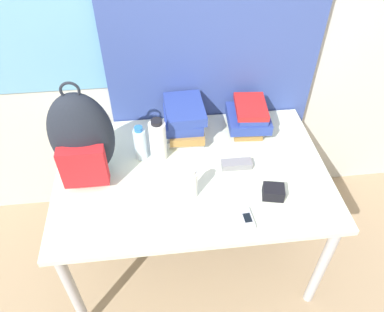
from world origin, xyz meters
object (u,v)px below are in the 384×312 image
at_px(water_bottle, 140,143).
at_px(sunscreen_bottle, 192,184).
at_px(backpack, 82,139).
at_px(sports_bottle, 158,140).
at_px(book_stack_center, 248,117).
at_px(cell_phone, 247,219).
at_px(sunglasses_case, 236,164).
at_px(camera_pouch, 273,192).
at_px(book_stack_left, 184,120).

xyz_separation_m(water_bottle, sunscreen_bottle, (0.22, -0.28, -0.02)).
height_order(backpack, sports_bottle, backpack).
xyz_separation_m(backpack, sunscreen_bottle, (0.48, -0.20, -0.14)).
bearing_deg(sports_bottle, book_stack_center, 18.77).
distance_m(water_bottle, sunscreen_bottle, 0.36).
height_order(backpack, sunscreen_bottle, backpack).
bearing_deg(cell_phone, water_bottle, 134.70).
bearing_deg(sunglasses_case, backpack, 176.58).
distance_m(cell_phone, camera_pouch, 0.19).
bearing_deg(sunscreen_bottle, sports_bottle, 116.49).
bearing_deg(camera_pouch, sunscreen_bottle, 172.44).
height_order(book_stack_center, sunglasses_case, book_stack_center).
xyz_separation_m(backpack, book_stack_center, (0.83, 0.24, -0.13)).
distance_m(sunglasses_case, camera_pouch, 0.24).
relative_size(book_stack_left, sunscreen_bottle, 1.78).
distance_m(sports_bottle, cell_phone, 0.58).
bearing_deg(book_stack_center, sunscreen_bottle, -129.11).
bearing_deg(sports_bottle, sunglasses_case, -17.07).
height_order(book_stack_center, cell_phone, book_stack_center).
distance_m(water_bottle, sports_bottle, 0.09).
bearing_deg(camera_pouch, cell_phone, -140.56).
distance_m(backpack, book_stack_center, 0.88).
height_order(water_bottle, camera_pouch, water_bottle).
height_order(book_stack_left, camera_pouch, book_stack_left).
relative_size(backpack, book_stack_center, 1.85).
xyz_separation_m(book_stack_left, sports_bottle, (-0.15, -0.17, 0.02)).
height_order(sunscreen_bottle, camera_pouch, sunscreen_bottle).
xyz_separation_m(book_stack_center, sunscreen_bottle, (-0.36, -0.44, -0.01)).
distance_m(book_stack_left, camera_pouch, 0.61).
distance_m(book_stack_center, camera_pouch, 0.49).
bearing_deg(water_bottle, cell_phone, -45.30).
bearing_deg(backpack, sunglasses_case, -3.42).
relative_size(water_bottle, camera_pouch, 1.78).
xyz_separation_m(book_stack_center, cell_phone, (-0.14, -0.61, -0.08)).
relative_size(sunglasses_case, camera_pouch, 1.38).
relative_size(sunscreen_bottle, sunglasses_case, 1.09).
bearing_deg(book_stack_center, backpack, -163.88).
relative_size(water_bottle, cell_phone, 1.74).
distance_m(book_stack_left, book_stack_center, 0.35).
bearing_deg(sunscreen_bottle, backpack, 157.18).
distance_m(sports_bottle, sunglasses_case, 0.41).
distance_m(book_stack_center, sports_bottle, 0.52).
bearing_deg(sunglasses_case, sunscreen_bottle, -146.91).
height_order(sunscreen_bottle, cell_phone, sunscreen_bottle).
height_order(backpack, book_stack_center, backpack).
bearing_deg(cell_phone, book_stack_center, 77.52).
xyz_separation_m(sunscreen_bottle, camera_pouch, (0.37, -0.05, -0.05)).
distance_m(backpack, sunscreen_bottle, 0.54).
bearing_deg(sports_bottle, book_stack_left, 48.27).
bearing_deg(backpack, book_stack_left, 26.07).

